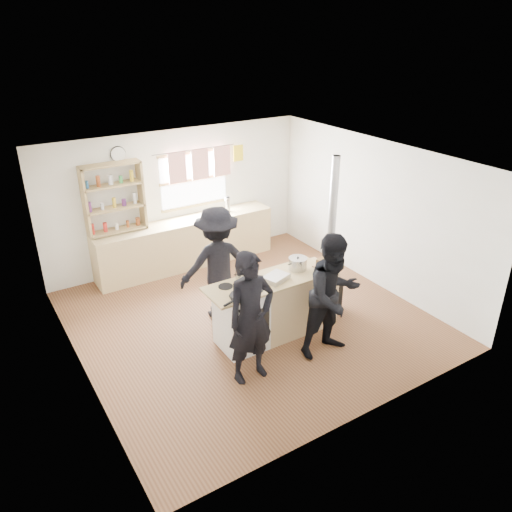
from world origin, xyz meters
name	(u,v)px	position (x,y,z in m)	size (l,w,h in m)	color
ground	(248,319)	(0.00, 0.00, -0.01)	(5.00, 5.00, 0.01)	brown
back_counter	(186,243)	(0.00, 2.22, 0.45)	(3.40, 0.55, 0.90)	tan
shelving_unit	(114,198)	(-1.20, 2.34, 1.51)	(1.00, 0.28, 1.20)	tan
thermos	(228,204)	(0.90, 2.22, 1.04)	(0.10, 0.10, 0.28)	silver
cooking_island	(277,306)	(0.14, -0.55, 0.47)	(1.97, 0.64, 0.93)	white
skillet_greens	(242,296)	(-0.56, -0.77, 0.96)	(0.38, 0.38, 0.05)	black
roast_tray	(276,277)	(0.08, -0.61, 0.97)	(0.41, 0.35, 0.08)	silver
stockpot_stove	(243,274)	(-0.28, -0.34, 1.01)	(0.22, 0.22, 0.18)	#B9B9BB
stockpot_counter	(298,264)	(0.54, -0.50, 1.02)	(0.27, 0.27, 0.20)	#B3B3B5
bread_board	(323,262)	(0.93, -0.59, 0.98)	(0.33, 0.29, 0.12)	tan
flue_heater	(328,273)	(1.20, -0.43, 0.65)	(0.35, 0.35, 2.50)	black
person_near_left	(251,318)	(-0.68, -1.19, 0.88)	(0.64, 0.42, 1.77)	black
person_near_right	(333,296)	(0.54, -1.30, 0.88)	(0.86, 0.67, 1.76)	black
person_far	(218,264)	(-0.33, 0.35, 0.89)	(1.15, 0.66, 1.79)	black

